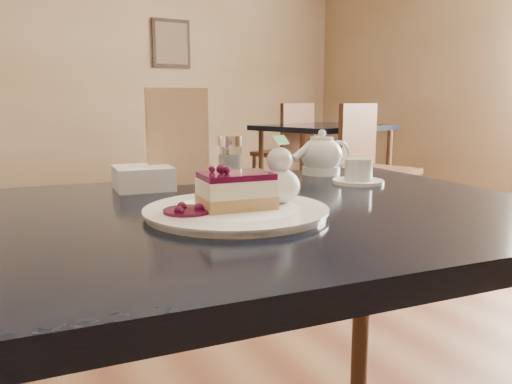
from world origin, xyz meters
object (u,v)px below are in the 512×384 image
dessert_plate (236,212)px  bg_table_far_right (323,206)px  main_table (227,252)px  cheesecake_slice (236,191)px  tea_set (328,159)px

dessert_plate → bg_table_far_right: size_ratio=0.17×
main_table → bg_table_far_right: (2.05, 2.57, -0.59)m
cheesecake_slice → tea_set: tea_set is taller
cheesecake_slice → bg_table_far_right: (2.06, 2.62, -0.71)m
main_table → dessert_plate: size_ratio=4.18×
main_table → tea_set: tea_set is taller
bg_table_far_right → cheesecake_slice: bearing=-143.8°
tea_set → bg_table_far_right: (1.66, 2.33, -0.71)m
tea_set → bg_table_far_right: 2.94m
dessert_plate → cheesecake_slice: 0.04m
dessert_plate → tea_set: tea_set is taller
dessert_plate → tea_set: bearing=36.4°
dessert_plate → cheesecake_slice: size_ratio=2.38×
cheesecake_slice → dessert_plate: bearing=-175.0°
dessert_plate → bg_table_far_right: dessert_plate is taller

